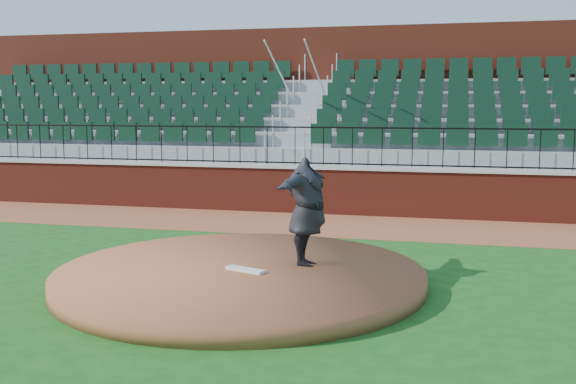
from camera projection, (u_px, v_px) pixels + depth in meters
name	position (u px, v px, depth m)	size (l,w,h in m)	color
ground	(266.00, 281.00, 10.99)	(90.00, 90.00, 0.00)	#164C15
warning_track	(326.00, 224.00, 16.19)	(34.00, 3.20, 0.01)	brown
field_wall	(337.00, 192.00, 17.65)	(34.00, 0.35, 1.20)	maroon
wall_cap	(338.00, 167.00, 17.57)	(34.00, 0.45, 0.10)	#B7B7B7
wall_railing	(338.00, 147.00, 17.50)	(34.00, 0.05, 1.00)	black
seating_stands	(353.00, 124.00, 20.05)	(34.00, 5.10, 4.60)	gray
concourse_wall	(365.00, 109.00, 22.69)	(34.00, 0.50, 5.50)	maroon
pitchers_mound	(240.00, 276.00, 10.85)	(5.99, 5.99, 0.25)	brown
pitching_rubber	(245.00, 270.00, 10.67)	(0.69, 0.17, 0.05)	silver
pitcher	(307.00, 212.00, 10.97)	(2.21, 0.60, 1.80)	black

